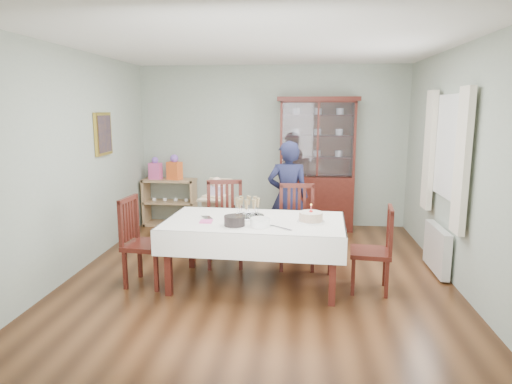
# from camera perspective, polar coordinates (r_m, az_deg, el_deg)

# --- Properties ---
(floor) EXTENTS (5.00, 5.00, 0.00)m
(floor) POSITION_cam_1_polar(r_m,az_deg,el_deg) (5.64, 0.44, -10.31)
(floor) COLOR #593319
(floor) RESTS_ON ground
(room_shell) EXTENTS (5.00, 5.00, 5.00)m
(room_shell) POSITION_cam_1_polar(r_m,az_deg,el_deg) (5.81, 0.91, 7.54)
(room_shell) COLOR #9EAA99
(room_shell) RESTS_ON floor
(dining_table) EXTENTS (2.06, 1.26, 0.76)m
(dining_table) POSITION_cam_1_polar(r_m,az_deg,el_deg) (5.23, -0.18, -7.52)
(dining_table) COLOR #461811
(dining_table) RESTS_ON floor
(china_cabinet) EXTENTS (1.30, 0.48, 2.18)m
(china_cabinet) POSITION_cam_1_polar(r_m,az_deg,el_deg) (7.57, 7.61, 3.73)
(china_cabinet) COLOR #461811
(china_cabinet) RESTS_ON floor
(sideboard) EXTENTS (0.90, 0.38, 0.80)m
(sideboard) POSITION_cam_1_polar(r_m,az_deg,el_deg) (8.01, -10.71, -1.23)
(sideboard) COLOR tan
(sideboard) RESTS_ON floor
(picture_frame) EXTENTS (0.04, 0.48, 0.58)m
(picture_frame) POSITION_cam_1_polar(r_m,az_deg,el_deg) (6.62, -18.56, 6.90)
(picture_frame) COLOR gold
(picture_frame) RESTS_ON room_shell
(window) EXTENTS (0.04, 1.02, 1.22)m
(window) POSITION_cam_1_polar(r_m,az_deg,el_deg) (5.84, 23.07, 5.21)
(window) COLOR white
(window) RESTS_ON room_shell
(curtain_left) EXTENTS (0.07, 0.30, 1.55)m
(curtain_left) POSITION_cam_1_polar(r_m,az_deg,el_deg) (5.25, 24.38, 3.50)
(curtain_left) COLOR silver
(curtain_left) RESTS_ON room_shell
(curtain_right) EXTENTS (0.07, 0.30, 1.55)m
(curtain_right) POSITION_cam_1_polar(r_m,az_deg,el_deg) (6.43, 20.84, 4.88)
(curtain_right) COLOR silver
(curtain_right) RESTS_ON room_shell
(radiator) EXTENTS (0.10, 0.80, 0.55)m
(radiator) POSITION_cam_1_polar(r_m,az_deg,el_deg) (6.05, 21.67, -6.61)
(radiator) COLOR white
(radiator) RESTS_ON floor
(chair_far_left) EXTENTS (0.55, 0.55, 1.07)m
(chair_far_left) POSITION_cam_1_polar(r_m,az_deg,el_deg) (5.93, -3.90, -6.03)
(chair_far_left) COLOR #461811
(chair_far_left) RESTS_ON floor
(chair_far_right) EXTENTS (0.48, 0.48, 1.04)m
(chair_far_right) POSITION_cam_1_polar(r_m,az_deg,el_deg) (5.86, 5.09, -6.35)
(chair_far_right) COLOR #461811
(chair_far_right) RESTS_ON floor
(chair_end_left) EXTENTS (0.50, 0.50, 1.01)m
(chair_end_left) POSITION_cam_1_polar(r_m,az_deg,el_deg) (5.42, -13.61, -8.13)
(chair_end_left) COLOR #461811
(chair_end_left) RESTS_ON floor
(chair_end_right) EXTENTS (0.47, 0.47, 0.95)m
(chair_end_right) POSITION_cam_1_polar(r_m,az_deg,el_deg) (5.25, 14.22, -8.96)
(chair_end_right) COLOR #461811
(chair_end_right) RESTS_ON floor
(woman) EXTENTS (0.59, 0.40, 1.57)m
(woman) POSITION_cam_1_polar(r_m,az_deg,el_deg) (6.33, 4.02, -0.66)
(woman) COLOR black
(woman) RESTS_ON floor
(high_chair) EXTENTS (0.56, 0.56, 1.04)m
(high_chair) POSITION_cam_1_polar(r_m,az_deg,el_deg) (6.59, -4.87, -3.57)
(high_chair) COLOR black
(high_chair) RESTS_ON floor
(champagne_tray) EXTENTS (0.39, 0.39, 0.23)m
(champagne_tray) POSITION_cam_1_polar(r_m,az_deg,el_deg) (5.24, -1.06, -2.41)
(champagne_tray) COLOR silver
(champagne_tray) RESTS_ON dining_table
(birthday_cake) EXTENTS (0.30, 0.30, 0.21)m
(birthday_cake) POSITION_cam_1_polar(r_m,az_deg,el_deg) (5.06, 6.88, -3.15)
(birthday_cake) COLOR white
(birthday_cake) RESTS_ON dining_table
(plate_stack_dark) EXTENTS (0.30, 0.30, 0.11)m
(plate_stack_dark) POSITION_cam_1_polar(r_m,az_deg,el_deg) (4.89, -2.70, -3.60)
(plate_stack_dark) COLOR black
(plate_stack_dark) RESTS_ON dining_table
(plate_stack_white) EXTENTS (0.21, 0.21, 0.09)m
(plate_stack_white) POSITION_cam_1_polar(r_m,az_deg,el_deg) (4.85, 0.53, -3.81)
(plate_stack_white) COLOR white
(plate_stack_white) RESTS_ON dining_table
(napkin_stack) EXTENTS (0.14, 0.14, 0.02)m
(napkin_stack) POSITION_cam_1_polar(r_m,az_deg,el_deg) (5.06, -6.26, -3.68)
(napkin_stack) COLOR #DD5198
(napkin_stack) RESTS_ON dining_table
(cutlery) EXTENTS (0.19, 0.21, 0.01)m
(cutlery) POSITION_cam_1_polar(r_m,az_deg,el_deg) (5.26, -6.56, -3.18)
(cutlery) COLOR silver
(cutlery) RESTS_ON dining_table
(cake_knife) EXTENTS (0.24, 0.21, 0.01)m
(cake_knife) POSITION_cam_1_polar(r_m,az_deg,el_deg) (4.79, 3.15, -4.48)
(cake_knife) COLOR silver
(cake_knife) RESTS_ON dining_table
(gift_bag_pink) EXTENTS (0.22, 0.16, 0.38)m
(gift_bag_pink) POSITION_cam_1_polar(r_m,az_deg,el_deg) (7.96, -12.47, 2.79)
(gift_bag_pink) COLOR #DD5198
(gift_bag_pink) RESTS_ON sideboard
(gift_bag_orange) EXTENTS (0.27, 0.23, 0.42)m
(gift_bag_orange) POSITION_cam_1_polar(r_m,az_deg,el_deg) (7.86, -10.16, 2.93)
(gift_bag_orange) COLOR orange
(gift_bag_orange) RESTS_ON sideboard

